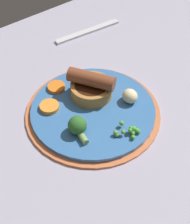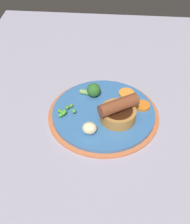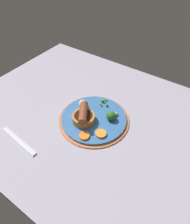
{
  "view_description": "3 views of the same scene",
  "coord_description": "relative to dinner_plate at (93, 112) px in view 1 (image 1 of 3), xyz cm",
  "views": [
    {
      "loc": [
        30.08,
        39.94,
        58.62
      ],
      "look_at": [
        0.14,
        0.39,
        5.64
      ],
      "focal_mm": 60.0,
      "sensor_mm": 36.0,
      "label": 1
    },
    {
      "loc": [
        -56.43,
        -4.21,
        55.94
      ],
      "look_at": [
        -2.43,
        0.51,
        5.64
      ],
      "focal_mm": 50.0,
      "sensor_mm": 36.0,
      "label": 2
    },
    {
      "loc": [
        29.66,
        -44.73,
        59.79
      ],
      "look_at": [
        -1.1,
        -0.09,
        6.05
      ],
      "focal_mm": 32.0,
      "sensor_mm": 36.0,
      "label": 3
    }
  ],
  "objects": [
    {
      "name": "broccoli_floret_near",
      "position": [
        5.87,
        3.11,
        2.53
      ],
      "size": [
        3.59,
        5.47,
        3.59
      ],
      "rotation": [
        0.0,
        0.0,
        4.53
      ],
      "color": "#2D6628",
      "rests_on": "dinner_plate"
    },
    {
      "name": "dining_table",
      "position": [
        0.71,
        1.43,
        -2.07
      ],
      "size": [
        110.0,
        80.0,
        3.0
      ],
      "primitive_type": "cube",
      "color": "#9E99AD",
      "rests_on": "ground"
    },
    {
      "name": "carrot_slice_2",
      "position": [
        2.51,
        -9.47,
        1.21
      ],
      "size": [
        5.28,
        5.28,
        0.75
      ],
      "primitive_type": "cylinder",
      "rotation": [
        0.0,
        0.0,
        0.79
      ],
      "color": "orange",
      "rests_on": "dinner_plate"
    },
    {
      "name": "fork",
      "position": [
        -15.89,
        -23.47,
        -0.27
      ],
      "size": [
        18.07,
        3.29,
        0.6
      ],
      "primitive_type": "cube",
      "rotation": [
        0.0,
        0.0,
        -0.09
      ],
      "color": "silver",
      "rests_on": "dining_table"
    },
    {
      "name": "potato_chunk_1",
      "position": [
        -7.33,
        2.69,
        2.25
      ],
      "size": [
        3.01,
        3.35,
        2.83
      ],
      "primitive_type": "ellipsoid",
      "rotation": [
        0.0,
        0.0,
        1.56
      ],
      "color": "beige",
      "rests_on": "dinner_plate"
    },
    {
      "name": "pea_pile",
      "position": [
        -1.42,
        9.03,
        1.64
      ],
      "size": [
        4.61,
        4.55,
        1.47
      ],
      "color": "green",
      "rests_on": "dinner_plate"
    },
    {
      "name": "dinner_plate",
      "position": [
        0.0,
        0.0,
        0.0
      ],
      "size": [
        27.25,
        27.25,
        1.4
      ],
      "color": "#CC6B3D",
      "rests_on": "dining_table"
    },
    {
      "name": "sausage_pudding",
      "position": [
        -2.23,
        -3.51,
        3.11
      ],
      "size": [
        8.56,
        9.7,
        5.8
      ],
      "rotation": [
        0.0,
        0.0,
        2.15
      ],
      "color": "#AD7538",
      "rests_on": "dinner_plate"
    },
    {
      "name": "carrot_slice_0",
      "position": [
        6.8,
        -5.44,
        1.28
      ],
      "size": [
        5.02,
        5.02,
        0.89
      ],
      "primitive_type": "cylinder",
      "rotation": [
        0.0,
        0.0,
        4.36
      ],
      "color": "orange",
      "rests_on": "dinner_plate"
    }
  ]
}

